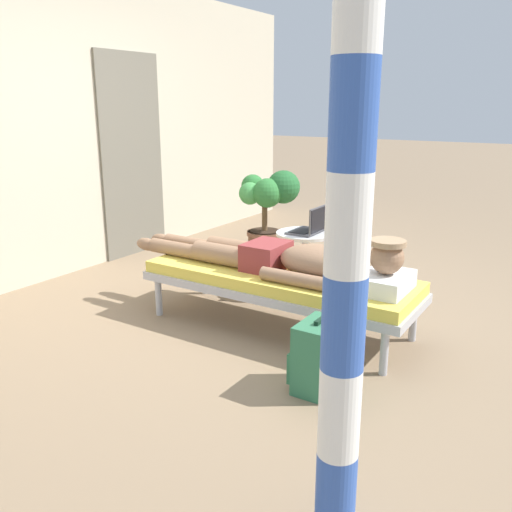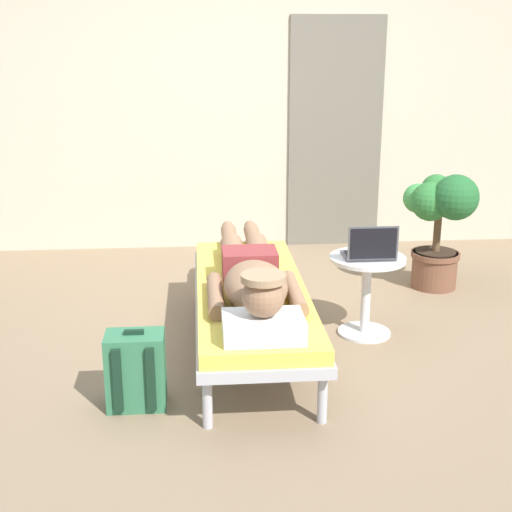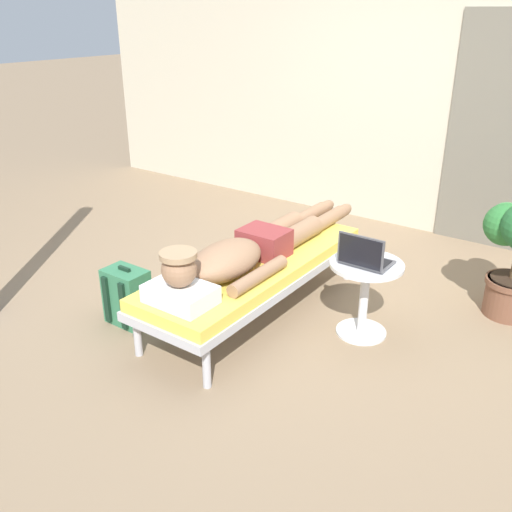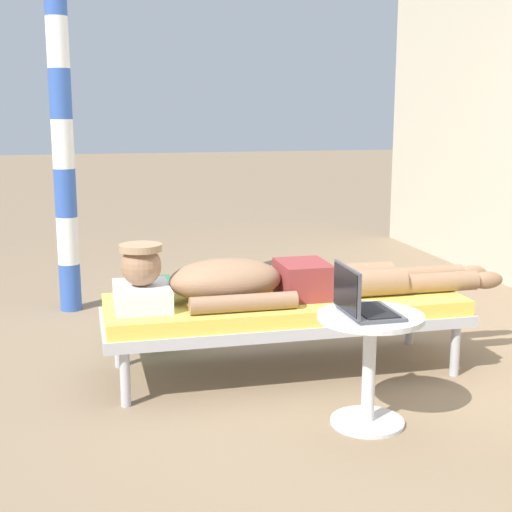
# 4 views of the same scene
# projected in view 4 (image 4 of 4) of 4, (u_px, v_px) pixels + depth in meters

# --- Properties ---
(ground_plane) EXTENTS (40.00, 40.00, 0.00)m
(ground_plane) POSITION_uv_depth(u_px,v_px,m) (320.00, 376.00, 3.97)
(ground_plane) COLOR #8C7256
(lounge_chair) EXTENTS (0.67, 1.96, 0.42)m
(lounge_chair) POSITION_uv_depth(u_px,v_px,m) (284.00, 311.00, 3.97)
(lounge_chair) COLOR #B7B7BC
(lounge_chair) RESTS_ON ground
(person_reclining) EXTENTS (0.53, 2.17, 0.33)m
(person_reclining) POSITION_uv_depth(u_px,v_px,m) (268.00, 281.00, 3.91)
(person_reclining) COLOR white
(person_reclining) RESTS_ON lounge_chair
(side_table) EXTENTS (0.48, 0.48, 0.52)m
(side_table) POSITION_uv_depth(u_px,v_px,m) (370.00, 350.00, 3.30)
(side_table) COLOR silver
(side_table) RESTS_ON ground
(laptop) EXTENTS (0.31, 0.24, 0.23)m
(laptop) POSITION_uv_depth(u_px,v_px,m) (360.00, 302.00, 3.24)
(laptop) COLOR #4C4C51
(laptop) RESTS_ON side_table
(backpack) EXTENTS (0.30, 0.26, 0.42)m
(backpack) POSITION_uv_depth(u_px,v_px,m) (157.00, 313.00, 4.47)
(backpack) COLOR #33724C
(backpack) RESTS_ON ground
(porch_post) EXTENTS (0.15, 0.15, 2.37)m
(porch_post) POSITION_uv_depth(u_px,v_px,m) (63.00, 144.00, 5.03)
(porch_post) COLOR #3359B2
(porch_post) RESTS_ON ground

